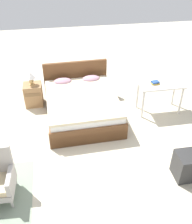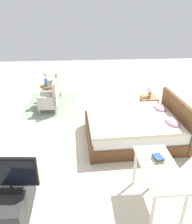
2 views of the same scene
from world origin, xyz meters
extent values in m
plane|color=beige|center=(0.00, 0.00, 0.00)|extent=(16.00, 16.00, 0.00)
cube|color=brown|center=(0.19, 1.05, 0.14)|extent=(1.67, 2.14, 0.28)
cube|color=white|center=(0.19, 1.05, 0.40)|extent=(1.60, 2.05, 0.24)
cube|color=beige|center=(0.19, 0.97, 0.55)|extent=(1.64, 1.89, 0.06)
cube|color=brown|center=(0.16, 2.06, 0.48)|extent=(1.64, 0.13, 0.96)
cube|color=brown|center=(0.22, 0.04, 0.20)|extent=(1.64, 0.11, 0.40)
ellipsoid|color=#B28499|center=(-0.19, 1.77, 0.59)|extent=(0.45, 0.29, 0.14)
ellipsoid|color=#B28499|center=(0.53, 1.80, 0.59)|extent=(0.45, 0.29, 0.14)
cylinder|color=#ADA8A3|center=(-1.23, -1.28, 0.09)|extent=(0.04, 0.04, 0.16)
cylinder|color=#ADA8A3|center=(-1.21, -0.82, 0.09)|extent=(0.04, 0.04, 0.16)
cube|color=#ADA8A3|center=(-1.22, -1.05, 0.42)|extent=(0.09, 0.52, 0.26)
cube|color=#997047|center=(-0.94, 1.76, 0.29)|extent=(0.44, 0.40, 0.57)
cube|color=brown|center=(-0.94, 1.55, 0.40)|extent=(0.37, 0.01, 0.09)
cylinder|color=tan|center=(-0.94, 1.76, 0.58)|extent=(0.13, 0.13, 0.02)
ellipsoid|color=tan|center=(-0.94, 1.76, 0.67)|extent=(0.11, 0.11, 0.16)
cone|color=silver|center=(-0.94, 1.76, 0.83)|extent=(0.22, 0.22, 0.15)
cylinder|color=silver|center=(1.59, 0.76, 0.36)|extent=(0.05, 0.05, 0.71)
cylinder|color=silver|center=(2.53, 0.76, 0.36)|extent=(0.05, 0.05, 0.71)
cylinder|color=silver|center=(1.59, 1.18, 0.36)|extent=(0.05, 0.05, 0.71)
cylinder|color=silver|center=(2.53, 1.18, 0.36)|extent=(0.05, 0.05, 0.71)
cube|color=silver|center=(2.06, 0.97, 0.73)|extent=(1.04, 0.52, 0.04)
cube|color=#B79333|center=(1.91, 0.99, 0.77)|extent=(0.19, 0.15, 0.03)
cube|color=#284C8E|center=(1.91, 0.99, 0.80)|extent=(0.19, 0.15, 0.04)
camera|label=1|loc=(-0.32, -4.06, 3.72)|focal=42.00mm
camera|label=2|loc=(4.43, -0.13, 2.81)|focal=35.00mm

